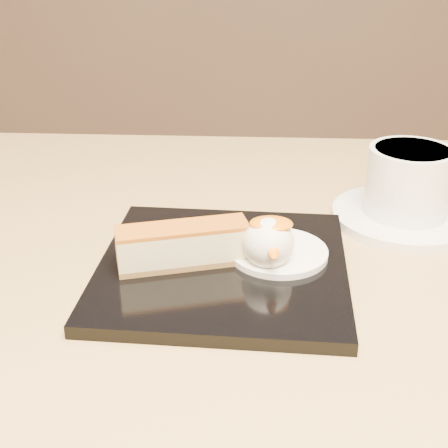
# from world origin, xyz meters

# --- Properties ---
(table) EXTENTS (0.80, 0.80, 0.72)m
(table) POSITION_xyz_m (0.00, 0.00, 0.56)
(table) COLOR black
(table) RESTS_ON ground
(dessert_plate) EXTENTS (0.23, 0.23, 0.01)m
(dessert_plate) POSITION_xyz_m (-0.01, 0.01, 0.73)
(dessert_plate) COLOR black
(dessert_plate) RESTS_ON table
(cheesecake) EXTENTS (0.12, 0.06, 0.04)m
(cheesecake) POSITION_xyz_m (-0.05, 0.00, 0.75)
(cheesecake) COLOR brown
(cheesecake) RESTS_ON dessert_plate
(cream_smear) EXTENTS (0.09, 0.09, 0.01)m
(cream_smear) POSITION_xyz_m (0.04, 0.02, 0.73)
(cream_smear) COLOR white
(cream_smear) RESTS_ON dessert_plate
(ice_cream_scoop) EXTENTS (0.05, 0.05, 0.05)m
(ice_cream_scoop) POSITION_xyz_m (0.03, 0.00, 0.76)
(ice_cream_scoop) COLOR white
(ice_cream_scoop) RESTS_ON cream_smear
(mango_sauce) EXTENTS (0.04, 0.03, 0.01)m
(mango_sauce) POSITION_xyz_m (0.03, 0.01, 0.77)
(mango_sauce) COLOR orange
(mango_sauce) RESTS_ON ice_cream_scoop
(mint_sprig) EXTENTS (0.03, 0.02, 0.00)m
(mint_sprig) POSITION_xyz_m (0.01, 0.05, 0.74)
(mint_sprig) COLOR green
(mint_sprig) RESTS_ON cream_smear
(saucer) EXTENTS (0.15, 0.15, 0.01)m
(saucer) POSITION_xyz_m (0.17, 0.13, 0.72)
(saucer) COLOR white
(saucer) RESTS_ON table
(coffee_cup) EXTENTS (0.11, 0.09, 0.07)m
(coffee_cup) POSITION_xyz_m (0.17, 0.13, 0.77)
(coffee_cup) COLOR white
(coffee_cup) RESTS_ON saucer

